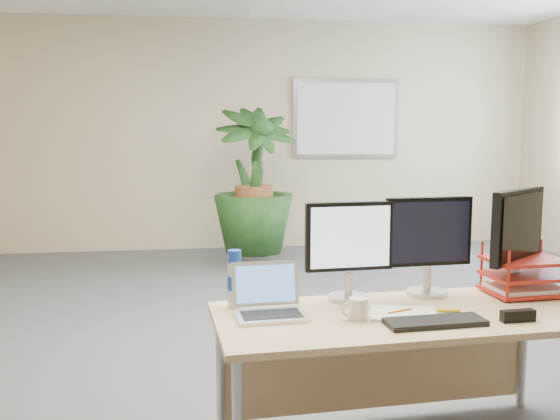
{
  "coord_description": "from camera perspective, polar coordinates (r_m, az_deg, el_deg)",
  "views": [
    {
      "loc": [
        -0.68,
        -3.44,
        1.46
      ],
      "look_at": [
        -0.13,
        0.35,
        0.94
      ],
      "focal_mm": 40.0,
      "sensor_mm": 36.0,
      "label": 1
    }
  ],
  "objects": [
    {
      "name": "floor",
      "position": [
        3.79,
        2.83,
        -14.97
      ],
      "size": [
        8.0,
        8.0,
        0.0
      ],
      "primitive_type": "plane",
      "color": "#49494E",
      "rests_on": "ground"
    },
    {
      "name": "back_wall",
      "position": [
        7.47,
        -3.05,
        6.82
      ],
      "size": [
        7.0,
        0.04,
        2.7
      ],
      "primitive_type": "cube",
      "color": "#CDBA91",
      "rests_on": "floor"
    },
    {
      "name": "whiteboard",
      "position": [
        7.64,
        6.06,
        8.3
      ],
      "size": [
        1.3,
        0.04,
        0.95
      ],
      "color": "#B1B1B6",
      "rests_on": "back_wall"
    },
    {
      "name": "desk",
      "position": [
        2.95,
        10.63,
        -11.2
      ],
      "size": [
        1.71,
        0.8,
        0.64
      ],
      "color": "tan",
      "rests_on": "floor"
    },
    {
      "name": "floor_plant",
      "position": [
        6.49,
        -2.39,
        1.38
      ],
      "size": [
        1.03,
        1.03,
        1.5
      ],
      "primitive_type": "imported",
      "rotation": [
        0.0,
        0.0,
        0.27
      ],
      "color": "#143312",
      "rests_on": "floor"
    },
    {
      "name": "monitor_left",
      "position": [
        2.94,
        6.34,
        -3.11
      ],
      "size": [
        0.42,
        0.19,
        0.47
      ],
      "color": "#BBBBC0",
      "rests_on": "desk"
    },
    {
      "name": "monitor_right",
      "position": [
        3.1,
        13.42,
        -2.61
      ],
      "size": [
        0.43,
        0.2,
        0.48
      ],
      "color": "#BBBBC0",
      "rests_on": "desk"
    },
    {
      "name": "monitor_dark",
      "position": [
        3.25,
        20.89,
        -2.08
      ],
      "size": [
        0.4,
        0.31,
        0.51
      ],
      "color": "#BBBBC0",
      "rests_on": "desk"
    },
    {
      "name": "laptop",
      "position": [
        2.76,
        -1.06,
        -8.33
      ],
      "size": [
        0.32,
        0.28,
        0.22
      ],
      "color": "white",
      "rests_on": "desk"
    },
    {
      "name": "keyboard",
      "position": [
        2.7,
        14.01,
        -9.89
      ],
      "size": [
        0.43,
        0.16,
        0.02
      ],
      "primitive_type": "cube",
      "rotation": [
        0.0,
        0.0,
        0.06
      ],
      "color": "black",
      "rests_on": "desk"
    },
    {
      "name": "coffee_mug",
      "position": [
        2.71,
        7.09,
        -8.94
      ],
      "size": [
        0.12,
        0.08,
        0.09
      ],
      "color": "white",
      "rests_on": "desk"
    },
    {
      "name": "spiral_notebook",
      "position": [
        2.8,
        11.24,
        -9.33
      ],
      "size": [
        0.34,
        0.29,
        0.01
      ],
      "primitive_type": "cube",
      "rotation": [
        0.0,
        0.0,
        -0.29
      ],
      "color": "white",
      "rests_on": "desk"
    },
    {
      "name": "orange_pen",
      "position": [
        2.81,
        10.95,
        -9.05
      ],
      "size": [
        0.12,
        0.05,
        0.01
      ],
      "primitive_type": "cylinder",
      "rotation": [
        0.0,
        1.57,
        0.36
      ],
      "color": "#D14F17",
      "rests_on": "spiral_notebook"
    },
    {
      "name": "yellow_highlighter",
      "position": [
        2.89,
        14.95,
        -8.85
      ],
      "size": [
        0.12,
        0.03,
        0.02
      ],
      "primitive_type": "cylinder",
      "rotation": [
        0.0,
        1.57,
        -0.15
      ],
      "color": "yellow",
      "rests_on": "desk"
    },
    {
      "name": "water_bottle",
      "position": [
        2.85,
        -4.16,
        -6.38
      ],
      "size": [
        0.07,
        0.07,
        0.26
      ],
      "color": "silver",
      "rests_on": "desk"
    },
    {
      "name": "letter_tray",
      "position": [
        3.29,
        21.44,
        -5.86
      ],
      "size": [
        0.38,
        0.29,
        0.17
      ],
      "color": "#AE2115",
      "rests_on": "desk"
    },
    {
      "name": "stapler",
      "position": [
        2.84,
        20.91,
        -9.02
      ],
      "size": [
        0.15,
        0.05,
        0.05
      ],
      "primitive_type": "cube",
      "rotation": [
        0.0,
        0.0,
        0.06
      ],
      "color": "black",
      "rests_on": "desk"
    }
  ]
}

